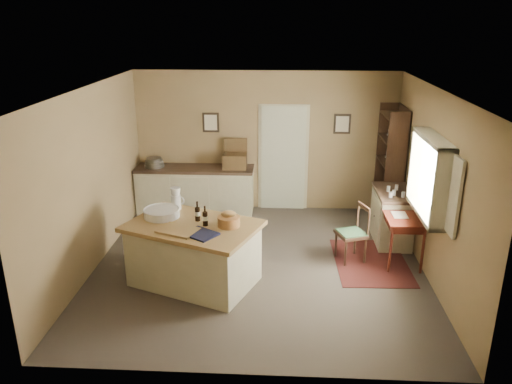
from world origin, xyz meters
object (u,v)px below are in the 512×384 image
Objects in this scene: sideboard at (196,188)px; writing_desk at (402,221)px; work_island at (194,252)px; shelving_unit at (393,165)px; desk_chair at (351,234)px; right_cabinet at (392,216)px.

sideboard is 2.51× the size of writing_desk.
work_island is at bearing -81.01° from sideboard.
writing_desk is at bearing -95.23° from shelving_unit.
desk_chair is at bearing -177.15° from writing_desk.
right_cabinet reaches higher than writing_desk.
sideboard is at bearing 120.93° from work_island.
sideboard reaches higher than writing_desk.
work_island is 4.18m from shelving_unit.
work_island is at bearing -153.24° from right_cabinet.
desk_chair is at bearing -118.11° from shelving_unit.
work_island is 3.23m from writing_desk.
desk_chair is at bearing -35.00° from sideboard.
writing_desk is 0.88× the size of right_cabinet.
work_island is 2.33× the size of desk_chair.
sideboard is at bearing 161.47° from right_cabinet.
desk_chair reaches higher than writing_desk.
shelving_unit reaches higher than right_cabinet.
sideboard is 1.06× the size of shelving_unit.
work_island is 2.30× the size of writing_desk.
right_cabinet is at bearing 90.02° from writing_desk.
work_island is 2.79m from sideboard.
sideboard is 3.73m from right_cabinet.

